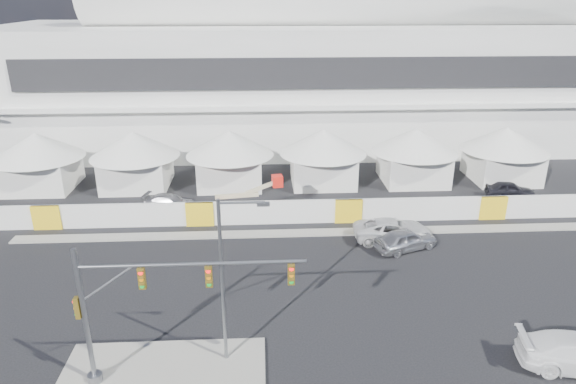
{
  "coord_description": "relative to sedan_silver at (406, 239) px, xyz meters",
  "views": [
    {
      "loc": [
        -0.97,
        -23.5,
        17.53
      ],
      "look_at": [
        0.84,
        10.0,
        4.48
      ],
      "focal_mm": 32.0,
      "sensor_mm": 36.0,
      "label": 1
    }
  ],
  "objects": [
    {
      "name": "boom_lift",
      "position": [
        -12.95,
        6.43,
        0.11
      ],
      "size": [
        6.82,
        1.99,
        3.41
      ],
      "rotation": [
        0.0,
        0.0,
        0.14
      ],
      "color": "red",
      "rests_on": "ground"
    },
    {
      "name": "lot_car_b",
      "position": [
        12.29,
        9.61,
        -0.07
      ],
      "size": [
        2.57,
        4.57,
        1.47
      ],
      "primitive_type": "imported",
      "rotation": [
        0.0,
        0.0,
        1.37
      ],
      "color": "black",
      "rests_on": "ground"
    },
    {
      "name": "tent_row",
      "position": [
        -8.9,
        14.52,
        2.34
      ],
      "size": [
        53.4,
        8.4,
        5.4
      ],
      "color": "silver",
      "rests_on": "ground"
    },
    {
      "name": "streetlight_median",
      "position": [
        -12.14,
        -11.49,
        4.36
      ],
      "size": [
        2.42,
        0.24,
        8.74
      ],
      "color": "slate",
      "rests_on": "median_island"
    },
    {
      "name": "ground",
      "position": [
        -9.4,
        -9.48,
        -0.8
      ],
      "size": [
        160.0,
        160.0,
        0.0
      ],
      "primitive_type": "plane",
      "color": "black",
      "rests_on": "ground"
    },
    {
      "name": "lot_car_c",
      "position": [
        -18.3,
        8.35,
        -0.12
      ],
      "size": [
        3.0,
        5.01,
        1.36
      ],
      "primitive_type": "imported",
      "rotation": [
        0.0,
        0.0,
        1.32
      ],
      "color": "#9D9DA2",
      "rests_on": "ground"
    },
    {
      "name": "sedan_silver",
      "position": [
        0.0,
        0.0,
        0.0
      ],
      "size": [
        3.49,
        5.09,
        1.61
      ],
      "primitive_type": "imported",
      "rotation": [
        0.0,
        0.0,
        1.95
      ],
      "color": "#A8A9AD",
      "rests_on": "ground"
    },
    {
      "name": "hoarding_fence",
      "position": [
        -3.4,
        5.02,
        0.2
      ],
      "size": [
        70.0,
        0.25,
        2.0
      ],
      "primitive_type": "cube",
      "color": "silver",
      "rests_on": "ground"
    },
    {
      "name": "pickup_curb",
      "position": [
        -0.58,
        1.57,
        0.01
      ],
      "size": [
        2.73,
        5.87,
        1.63
      ],
      "primitive_type": "imported",
      "rotation": [
        0.0,
        0.0,
        1.57
      ],
      "color": "silver",
      "rests_on": "ground"
    },
    {
      "name": "median_island",
      "position": [
        -15.4,
        -12.48,
        -0.73
      ],
      "size": [
        10.0,
        5.0,
        0.15
      ],
      "primitive_type": "cube",
      "color": "gray",
      "rests_on": "ground"
    },
    {
      "name": "far_curb",
      "position": [
        10.6,
        3.02,
        -0.74
      ],
      "size": [
        80.0,
        1.2,
        0.12
      ],
      "primitive_type": "cube",
      "color": "gray",
      "rests_on": "ground"
    },
    {
      "name": "traffic_mast",
      "position": [
        -16.28,
        -12.85,
        3.36
      ],
      "size": [
        10.45,
        0.69,
        7.1
      ],
      "color": "gray",
      "rests_on": "median_island"
    },
    {
      "name": "stadium",
      "position": [
        -0.69,
        32.02,
        8.65
      ],
      "size": [
        80.0,
        24.8,
        21.98
      ],
      "color": "silver",
      "rests_on": "ground"
    }
  ]
}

